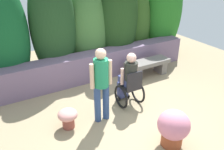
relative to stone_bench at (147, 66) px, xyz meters
name	(u,v)px	position (x,y,z in m)	size (l,w,h in m)	color
ground_plane	(136,116)	(-1.45, -1.50, -0.32)	(10.73, 10.73, 0.00)	gray
stone_retaining_wall	(93,66)	(-1.45, 0.66, 0.07)	(6.20, 0.50, 0.79)	slate
hedge_backdrop	(89,24)	(-1.29, 1.25, 1.13)	(7.13, 1.14, 3.08)	#215717
stone_bench	(147,66)	(0.00, 0.00, 0.00)	(1.39, 0.46, 0.49)	slate
person_in_wheelchair	(129,81)	(-1.31, -0.99, 0.30)	(0.53, 0.66, 1.33)	black
person_standing_companion	(101,81)	(-2.15, -1.22, 0.62)	(0.49, 0.30, 1.64)	navy
flower_pot_purple_near	(68,117)	(-2.88, -1.11, -0.06)	(0.41, 0.41, 0.43)	brown
flower_pot_red_accent	(173,127)	(-1.37, -2.55, 0.08)	(0.59, 0.59, 0.74)	#9C4427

